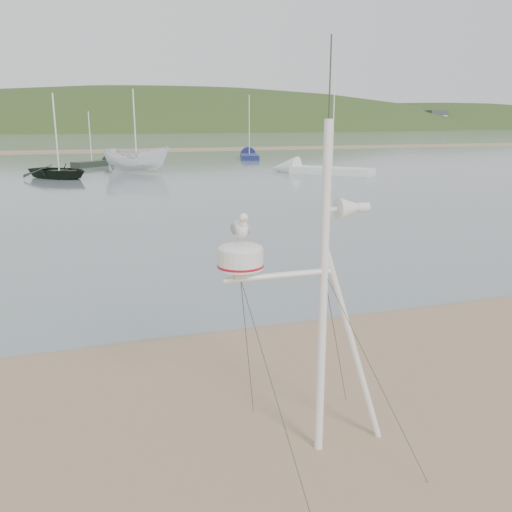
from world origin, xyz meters
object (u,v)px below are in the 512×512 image
object	(u,v)px
sailboat_blue_far	(248,155)
sailboat_white_near	(304,169)
mast_rig	(318,364)
boat_white	(135,138)
boat_dark	(57,142)
sailboat_dark_mid	(101,163)

from	to	relation	value
sailboat_blue_far	sailboat_white_near	size ratio (longest dim) A/B	0.91
mast_rig	boat_white	distance (m)	38.26
sailboat_blue_far	mast_rig	bearing A→B (deg)	-106.50
sailboat_blue_far	sailboat_white_near	bearing A→B (deg)	-93.49
mast_rig	boat_dark	xyz separation A→B (m)	(-3.79, 35.38, 1.34)
boat_white	sailboat_white_near	distance (m)	13.30
mast_rig	sailboat_white_near	xyz separation A→B (m)	(14.30, 33.98, -0.89)
boat_dark	boat_white	distance (m)	6.34
boat_dark	boat_white	world-z (taller)	boat_white
boat_white	sailboat_blue_far	world-z (taller)	sailboat_blue_far
mast_rig	boat_white	bearing A→B (deg)	87.15
boat_dark	sailboat_blue_far	size ratio (longest dim) A/B	0.67
sailboat_dark_mid	sailboat_white_near	xyz separation A→B (m)	(14.76, -11.71, -0.00)
mast_rig	sailboat_dark_mid	size ratio (longest dim) A/B	0.97
boat_white	sailboat_dark_mid	world-z (taller)	boat_white
boat_dark	sailboat_white_near	distance (m)	18.28
sailboat_white_near	boat_dark	bearing A→B (deg)	175.58
sailboat_dark_mid	sailboat_white_near	world-z (taller)	sailboat_white_near
sailboat_dark_mid	sailboat_blue_far	bearing A→B (deg)	21.61
sailboat_blue_far	boat_dark	bearing A→B (deg)	-139.16
sailboat_blue_far	sailboat_dark_mid	xyz separation A→B (m)	(-15.86, -6.28, 0.00)
boat_white	mast_rig	bearing A→B (deg)	-159.18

